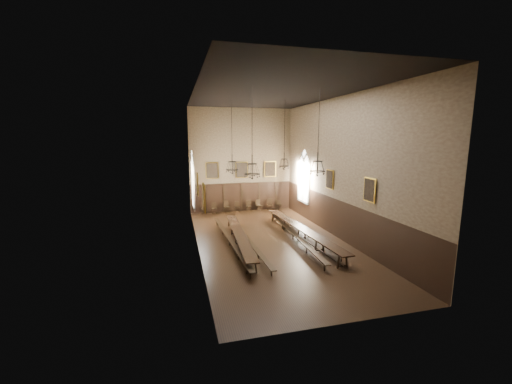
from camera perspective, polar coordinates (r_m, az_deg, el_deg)
name	(u,v)px	position (r m, az deg, el deg)	size (l,w,h in m)	color
floor	(271,242)	(19.88, 2.78, -9.14)	(9.00, 18.00, 0.02)	black
ceiling	(272,93)	(18.99, 3.01, 17.57)	(9.00, 18.00, 0.02)	black
wall_back	(241,161)	(27.61, -2.67, 5.74)	(9.00, 0.02, 9.00)	#857252
wall_front	(353,198)	(10.72, 17.28, -0.98)	(9.00, 0.02, 9.00)	#857252
wall_left	(196,173)	(18.10, -10.90, 3.48)	(0.02, 18.00, 9.00)	#857252
wall_right	(339,169)	(20.69, 14.94, 4.09)	(0.02, 18.00, 9.00)	#857252
wainscot_panelling	(271,223)	(19.51, 2.81, -5.63)	(9.00, 18.00, 2.50)	black
table_left	(239,239)	(19.29, -3.03, -8.56)	(1.21, 9.33, 0.73)	black
table_right	(302,234)	(20.43, 8.27, -7.48)	(1.30, 10.42, 0.81)	black
bench_left_outer	(230,241)	(19.24, -4.80, -8.85)	(0.67, 10.28, 0.46)	black
bench_left_inner	(248,241)	(19.17, -1.46, -8.95)	(0.53, 9.63, 0.43)	black
bench_right_inner	(293,235)	(20.39, 6.76, -7.77)	(0.88, 10.73, 0.48)	black
bench_right_outer	(308,234)	(20.91, 9.51, -7.53)	(0.39, 9.03, 0.41)	black
chair_0	(204,211)	(27.30, -9.45, -3.36)	(0.49, 0.49, 0.98)	black
chair_1	(214,210)	(27.32, -7.58, -3.33)	(0.43, 0.43, 0.94)	black
chair_2	(227,209)	(27.58, -5.32, -3.11)	(0.54, 0.54, 1.03)	black
chair_3	(237,209)	(27.62, -3.43, -3.13)	(0.43, 0.43, 0.92)	black
chair_4	(249,208)	(27.89, -1.31, -2.95)	(0.48, 0.48, 0.99)	black
chair_5	(259,207)	(28.14, 0.50, -2.82)	(0.55, 0.55, 1.01)	black
chair_6	(270,207)	(28.34, 2.55, -2.72)	(0.52, 0.52, 1.04)	black
chair_7	(279,207)	(28.64, 4.25, -2.71)	(0.40, 0.40, 0.86)	black
chandelier_back_left	(232,165)	(21.32, -4.34, 4.90)	(0.85, 0.85, 4.84)	black
chandelier_back_right	(284,161)	(21.91, 5.14, 5.58)	(0.77, 0.77, 4.63)	black
chandelier_front_left	(252,168)	(16.32, -0.70, 4.37)	(0.82, 0.82, 4.57)	black
chandelier_front_right	(318,166)	(17.06, 11.12, 4.73)	(0.82, 0.82, 4.47)	black
portrait_back_0	(212,171)	(27.15, -8.00, 3.89)	(1.10, 0.12, 1.40)	gold
portrait_back_1	(242,170)	(27.55, -2.61, 4.06)	(1.10, 0.12, 1.40)	gold
portrait_back_2	(270,169)	(28.20, 2.59, 4.19)	(1.10, 0.12, 1.40)	gold
portrait_left_0	(197,184)	(19.20, -10.63, 1.43)	(0.12, 1.00, 1.30)	gold
portrait_left_1	(204,197)	(14.77, -9.45, -0.99)	(0.12, 1.00, 1.30)	gold
portrait_right_0	(330,179)	(21.59, 13.25, 2.25)	(0.12, 1.00, 1.30)	gold
portrait_right_1	(370,190)	(17.77, 19.95, 0.36)	(0.12, 1.00, 1.30)	gold
window_right	(304,176)	(25.69, 8.70, 2.87)	(0.20, 2.20, 4.60)	white
window_left	(193,180)	(23.69, -11.46, 2.22)	(0.20, 2.20, 4.60)	white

